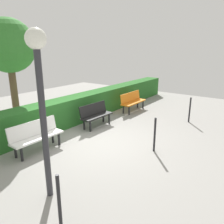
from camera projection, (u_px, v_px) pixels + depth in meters
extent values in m
plane|color=gray|center=(97.00, 141.00, 7.05)|extent=(17.48, 17.48, 0.00)
cube|color=orange|center=(134.00, 102.00, 10.23)|extent=(1.58, 0.43, 0.05)
cube|color=orange|center=(130.00, 97.00, 10.27)|extent=(1.58, 0.11, 0.42)
cylinder|color=black|center=(143.00, 105.00, 10.70)|extent=(0.07, 0.07, 0.39)
cylinder|color=black|center=(138.00, 104.00, 10.87)|extent=(0.07, 0.07, 0.39)
cylinder|color=black|center=(129.00, 110.00, 9.72)|extent=(0.07, 0.07, 0.39)
cylinder|color=black|center=(123.00, 109.00, 9.89)|extent=(0.07, 0.07, 0.39)
cube|color=black|center=(97.00, 116.00, 8.20)|extent=(1.38, 0.47, 0.05)
cube|color=black|center=(93.00, 109.00, 8.25)|extent=(1.37, 0.18, 0.42)
cylinder|color=black|center=(109.00, 119.00, 8.58)|extent=(0.07, 0.07, 0.39)
cylinder|color=black|center=(103.00, 117.00, 8.76)|extent=(0.07, 0.07, 0.39)
cylinder|color=black|center=(90.00, 126.00, 7.77)|extent=(0.07, 0.07, 0.39)
cylinder|color=black|center=(84.00, 125.00, 7.95)|extent=(0.07, 0.07, 0.39)
cube|color=white|center=(38.00, 138.00, 6.24)|extent=(1.55, 0.45, 0.05)
cube|color=white|center=(33.00, 128.00, 6.29)|extent=(1.54, 0.15, 0.42)
cylinder|color=black|center=(59.00, 139.00, 6.69)|extent=(0.07, 0.07, 0.39)
cylinder|color=black|center=(53.00, 137.00, 6.87)|extent=(0.07, 0.07, 0.39)
cylinder|color=black|center=(22.00, 154.00, 5.74)|extent=(0.07, 0.07, 0.39)
cylinder|color=black|center=(15.00, 151.00, 5.92)|extent=(0.07, 0.07, 0.39)
cube|color=#266023|center=(78.00, 108.00, 8.88)|extent=(13.48, 0.78, 1.03)
cylinder|color=brown|center=(15.00, 96.00, 7.93)|extent=(0.24, 0.24, 2.38)
sphere|color=#337A2D|center=(8.00, 46.00, 7.44)|extent=(1.82, 1.82, 1.82)
cylinder|color=black|center=(190.00, 110.00, 8.68)|extent=(0.06, 0.06, 1.00)
cylinder|color=black|center=(155.00, 135.00, 6.23)|extent=(0.06, 0.06, 1.00)
cylinder|color=black|center=(59.00, 202.00, 3.52)|extent=(0.06, 0.06, 1.00)
cylinder|color=#2D2D33|center=(44.00, 128.00, 4.08)|extent=(0.12, 0.12, 2.87)
sphere|color=white|center=(36.00, 39.00, 3.63)|extent=(0.36, 0.36, 0.36)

